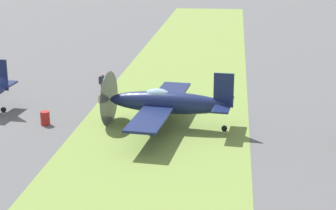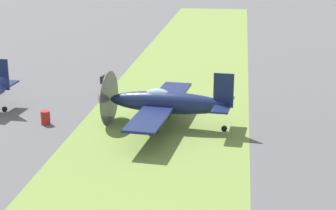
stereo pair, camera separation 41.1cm
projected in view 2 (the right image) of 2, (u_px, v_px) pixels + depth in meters
The scene contains 4 objects.
grass_verge at pixel (165, 124), 36.57m from camera, with size 120.00×11.00×0.01m, color olive.
airplane_wingman at pixel (165, 103), 35.55m from camera, with size 11.03×8.74×3.92m.
ground_crew_chief at pixel (104, 83), 42.98m from camera, with size 0.41×0.54×1.73m.
fuel_drum at pixel (46, 118), 36.39m from camera, with size 0.60×0.60×0.90m, color maroon.
Camera 2 is at (-34.28, -17.38, 11.87)m, focal length 59.75 mm.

